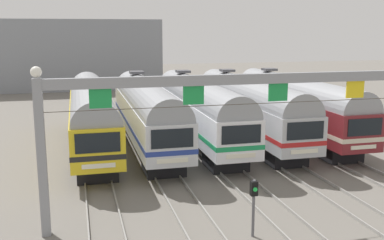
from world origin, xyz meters
name	(u,v)px	position (x,y,z in m)	size (l,w,h in m)	color
ground_plane	(199,143)	(0.00, 0.00, 0.00)	(160.00, 160.00, 0.00)	slate
track_bed	(159,106)	(0.00, 17.00, 0.07)	(17.03, 70.00, 0.15)	gray
commuter_train_yellow	(91,113)	(-7.76, -0.01, 2.69)	(2.88, 18.06, 4.77)	gold
commuter_train_silver	(147,110)	(-3.88, 0.00, 2.69)	(2.88, 18.06, 5.05)	silver
commuter_train_white	(199,108)	(0.00, 0.00, 2.69)	(2.88, 18.06, 5.05)	white
commuter_train_stainless	(248,106)	(3.88, 0.00, 2.69)	(2.88, 18.06, 5.05)	#B2B5BA
commuter_train_maroon	(295,104)	(7.76, 0.00, 2.69)	(2.88, 18.06, 5.05)	maroon
catenary_gantry	(278,101)	(0.00, -13.50, 5.22)	(20.77, 0.44, 6.97)	gray
yard_signal_mast	(254,197)	(-1.94, -15.74, 1.70)	(0.28, 0.35, 2.43)	#59595E
maintenance_building	(69,54)	(-9.50, 37.03, 4.89)	(25.72, 10.00, 9.78)	gray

